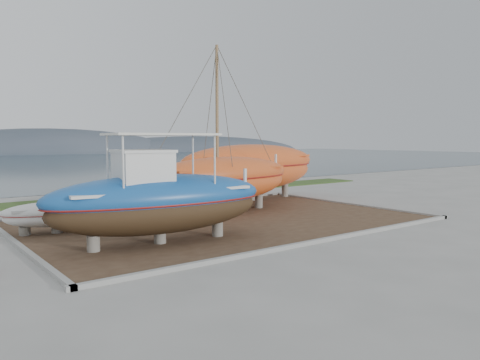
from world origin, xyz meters
TOP-DOWN VIEW (x-y plane):
  - ground at (0.00, 0.00)m, footprint 140.00×140.00m
  - dirt_patch at (0.00, 4.00)m, footprint 18.00×12.00m
  - curb_frame at (0.00, 4.00)m, footprint 18.60×12.60m
  - grass_strip at (0.00, 15.50)m, footprint 44.00×3.00m
  - blue_caique at (-4.79, 1.30)m, footprint 8.70×3.47m
  - white_dinghy at (-7.26, 5.65)m, footprint 4.47×2.42m
  - orange_sailboat at (1.33, 5.78)m, footprint 9.21×3.49m
  - orange_bare_hull at (5.60, 8.80)m, footprint 10.64×3.64m

SIDE VIEW (x-z plane):
  - ground at x=0.00m, z-range 0.00..0.00m
  - dirt_patch at x=0.00m, z-range 0.00..0.06m
  - grass_strip at x=0.00m, z-range 0.00..0.08m
  - curb_frame at x=0.00m, z-range 0.00..0.15m
  - white_dinghy at x=-7.26m, z-range 0.06..1.33m
  - orange_bare_hull at x=5.60m, z-range 0.06..3.50m
  - blue_caique at x=-4.79m, z-range 0.06..4.14m
  - orange_sailboat at x=1.33m, z-range 0.06..8.68m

